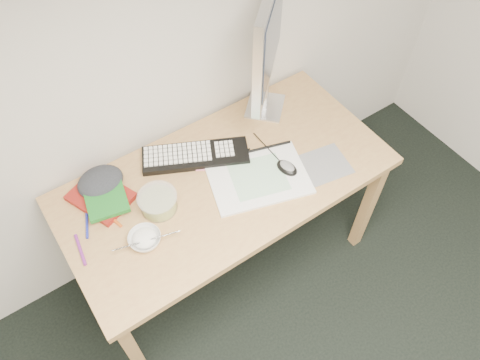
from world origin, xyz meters
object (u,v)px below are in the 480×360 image
object	(u,v)px
sketchpad	(258,177)
monitor	(269,37)
rice_bowl	(145,239)
desk	(226,189)
keyboard	(196,156)

from	to	relation	value
sketchpad	monitor	bearing A→B (deg)	67.20
sketchpad	rice_bowl	size ratio (longest dim) A/B	3.24
desk	sketchpad	size ratio (longest dim) A/B	3.44
sketchpad	rice_bowl	distance (m)	0.53
sketchpad	rice_bowl	world-z (taller)	rice_bowl
desk	rice_bowl	xyz separation A→B (m)	(-0.42, -0.08, 0.10)
keyboard	monitor	bearing A→B (deg)	37.32
desk	keyboard	world-z (taller)	keyboard
keyboard	rice_bowl	distance (m)	0.45
desk	keyboard	xyz separation A→B (m)	(-0.05, 0.16, 0.10)
desk	monitor	bearing A→B (deg)	32.65
sketchpad	desk	bearing A→B (deg)	161.91
keyboard	monitor	size ratio (longest dim) A/B	0.73
sketchpad	keyboard	bearing A→B (deg)	140.34
sketchpad	keyboard	size ratio (longest dim) A/B	0.89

